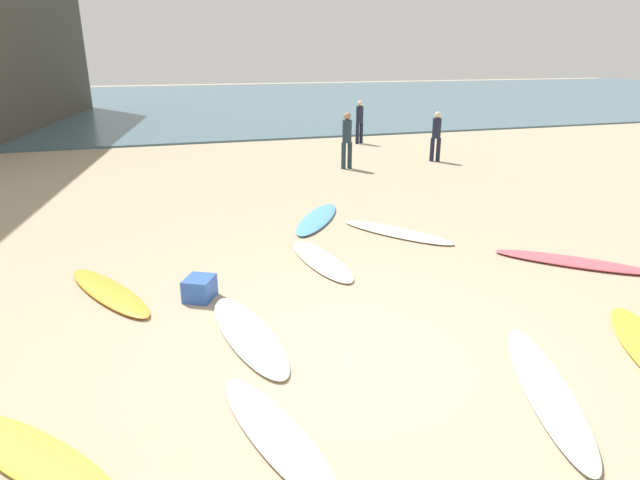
# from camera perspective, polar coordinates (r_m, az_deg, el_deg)

# --- Properties ---
(ground_plane) EXTENTS (120.00, 120.00, 0.00)m
(ground_plane) POSITION_cam_1_polar(r_m,az_deg,el_deg) (6.46, 3.26, -12.52)
(ground_plane) COLOR tan
(ocean_water) EXTENTS (120.00, 40.00, 0.08)m
(ocean_water) POSITION_cam_1_polar(r_m,az_deg,el_deg) (41.84, -15.11, 14.11)
(ocean_water) COLOR #426675
(ocean_water) RESTS_ON ground_plane
(surfboard_0) EXTENTS (0.83, 2.22, 0.07)m
(surfboard_0) POSITION_cam_1_polar(r_m,az_deg,el_deg) (9.21, 0.12, -2.15)
(surfboard_0) COLOR silver
(surfboard_0) RESTS_ON ground_plane
(surfboard_2) EXTENTS (1.42, 2.57, 0.09)m
(surfboard_2) POSITION_cam_1_polar(r_m,az_deg,el_deg) (6.35, 23.03, -14.40)
(surfboard_2) COLOR white
(surfboard_2) RESTS_ON ground_plane
(surfboard_3) EXTENTS (1.90, 2.34, 0.07)m
(surfboard_3) POSITION_cam_1_polar(r_m,az_deg,el_deg) (10.75, 8.20, 0.85)
(surfboard_3) COLOR #EDE4C4
(surfboard_3) RESTS_ON ground_plane
(surfboard_4) EXTENTS (0.94, 2.37, 0.08)m
(surfboard_4) POSITION_cam_1_polar(r_m,az_deg,el_deg) (6.94, -7.68, -9.91)
(surfboard_4) COLOR white
(surfboard_4) RESTS_ON ground_plane
(surfboard_5) EXTENTS (2.24, 2.10, 0.09)m
(surfboard_5) POSITION_cam_1_polar(r_m,az_deg,el_deg) (10.09, 25.39, -2.09)
(surfboard_5) COLOR #D35460
(surfboard_5) RESTS_ON ground_plane
(surfboard_6) EXTENTS (1.52, 2.33, 0.09)m
(surfboard_6) POSITION_cam_1_polar(r_m,az_deg,el_deg) (8.59, -21.64, -5.15)
(surfboard_6) COLOR gold
(surfboard_6) RESTS_ON ground_plane
(surfboard_7) EXTENTS (1.78, 2.36, 0.09)m
(surfboard_7) POSITION_cam_1_polar(r_m,az_deg,el_deg) (11.47, -0.31, 2.30)
(surfboard_7) COLOR #509EE4
(surfboard_7) RESTS_ON ground_plane
(surfboard_8) EXTENTS (1.02, 2.15, 0.07)m
(surfboard_8) POSITION_cam_1_polar(r_m,az_deg,el_deg) (5.34, -4.70, -19.93)
(surfboard_8) COLOR silver
(surfboard_8) RESTS_ON ground_plane
(surfboard_9) EXTENTS (1.86, 1.97, 0.07)m
(surfboard_9) POSITION_cam_1_polar(r_m,az_deg,el_deg) (5.71, -28.40, -19.58)
(surfboard_9) COLOR yellow
(surfboard_9) RESTS_ON ground_plane
(beachgoer_near) EXTENTS (0.35, 0.35, 1.66)m
(beachgoer_near) POSITION_cam_1_polar(r_m,az_deg,el_deg) (21.50, 4.25, 12.67)
(beachgoer_near) COLOR #191E33
(beachgoer_near) RESTS_ON ground_plane
(beachgoer_mid) EXTENTS (0.34, 0.30, 1.71)m
(beachgoer_mid) POSITION_cam_1_polar(r_m,az_deg,el_deg) (16.62, 2.90, 10.85)
(beachgoer_mid) COLOR #1E3342
(beachgoer_mid) RESTS_ON ground_plane
(beachgoer_far) EXTENTS (0.38, 0.38, 1.62)m
(beachgoer_far) POSITION_cam_1_polar(r_m,az_deg,el_deg) (18.19, 12.32, 10.99)
(beachgoer_far) COLOR #191E33
(beachgoer_far) RESTS_ON ground_plane
(beach_cooler) EXTENTS (0.55, 0.57, 0.33)m
(beach_cooler) POSITION_cam_1_polar(r_m,az_deg,el_deg) (8.01, -12.74, -5.06)
(beach_cooler) COLOR #2D56B2
(beach_cooler) RESTS_ON ground_plane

